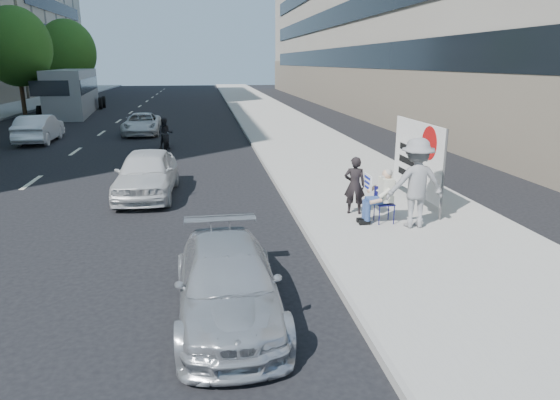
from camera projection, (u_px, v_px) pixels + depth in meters
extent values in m
plane|color=black|center=(249.00, 265.00, 9.80)|extent=(160.00, 160.00, 0.00)
cube|color=gray|center=(286.00, 128.00, 29.41)|extent=(5.00, 120.00, 0.15)
cylinder|color=#382616|center=(23.00, 96.00, 36.03)|extent=(0.30, 0.30, 2.97)
ellipsoid|color=#224C14|center=(16.00, 47.00, 35.12)|extent=(4.80, 4.80, 5.52)
cylinder|color=#382616|center=(71.00, 89.00, 49.42)|extent=(0.30, 0.30, 2.62)
ellipsoid|color=#224C14|center=(67.00, 52.00, 48.49)|extent=(5.40, 5.40, 6.21)
cylinder|color=#141355|center=(379.00, 216.00, 11.65)|extent=(0.02, 0.02, 0.45)
cylinder|color=#141355|center=(394.00, 215.00, 11.70)|extent=(0.02, 0.02, 0.45)
cylinder|color=#141355|center=(374.00, 211.00, 11.99)|extent=(0.02, 0.02, 0.45)
cylinder|color=#141355|center=(388.00, 211.00, 12.04)|extent=(0.02, 0.02, 0.45)
cube|color=#141355|center=(384.00, 204.00, 11.78)|extent=(0.40, 0.40, 0.03)
cube|color=#141355|center=(382.00, 194.00, 11.91)|extent=(0.40, 0.02, 0.40)
cylinder|color=navy|center=(377.00, 202.00, 11.63)|extent=(0.44, 0.17, 0.17)
cylinder|color=navy|center=(368.00, 211.00, 11.66)|extent=(0.14, 0.14, 0.46)
cube|color=black|center=(365.00, 223.00, 11.72)|extent=(0.26, 0.11, 0.10)
cylinder|color=navy|center=(374.00, 199.00, 11.82)|extent=(0.44, 0.17, 0.17)
cylinder|color=navy|center=(365.00, 209.00, 11.85)|extent=(0.14, 0.14, 0.46)
cube|color=black|center=(362.00, 220.00, 11.91)|extent=(0.26, 0.11, 0.10)
cube|color=beige|center=(386.00, 189.00, 11.69)|extent=(0.26, 0.42, 0.56)
sphere|color=tan|center=(387.00, 174.00, 11.59)|extent=(0.23, 0.23, 0.23)
ellipsoid|color=gray|center=(388.00, 173.00, 11.59)|extent=(0.22, 0.24, 0.19)
ellipsoid|color=gray|center=(384.00, 177.00, 11.60)|extent=(0.10, 0.14, 0.13)
cylinder|color=beige|center=(385.00, 193.00, 11.45)|extent=(0.30, 0.10, 0.25)
cylinder|color=tan|center=(376.00, 201.00, 11.47)|extent=(0.29, 0.09, 0.14)
cylinder|color=beige|center=(380.00, 186.00, 11.92)|extent=(0.26, 0.20, 0.32)
cylinder|color=tan|center=(372.00, 189.00, 12.06)|extent=(0.30, 0.21, 0.18)
cube|color=white|center=(368.00, 182.00, 12.16)|extent=(0.03, 0.55, 0.40)
imported|color=gray|center=(416.00, 183.00, 11.34)|extent=(1.34, 0.78, 2.06)
imported|color=black|center=(355.00, 185.00, 12.43)|extent=(0.61, 0.49, 1.45)
cylinder|color=#4C4C4C|center=(443.00, 175.00, 11.81)|extent=(0.06, 0.06, 2.20)
cylinder|color=#4C4C4C|center=(396.00, 153.00, 14.67)|extent=(0.06, 0.06, 2.20)
cube|color=silver|center=(417.00, 158.00, 13.20)|extent=(0.04, 3.00, 1.90)
cylinder|color=#A50C0C|center=(429.00, 143.00, 12.39)|extent=(0.01, 0.84, 0.84)
cube|color=black|center=(409.00, 149.00, 13.63)|extent=(0.01, 1.30, 0.18)
cube|color=black|center=(408.00, 162.00, 13.72)|extent=(0.01, 1.30, 0.18)
cube|color=black|center=(407.00, 174.00, 13.82)|extent=(0.01, 1.30, 0.18)
imported|color=#AAACB1|center=(228.00, 283.00, 7.67)|extent=(1.66, 3.90, 1.12)
imported|color=silver|center=(147.00, 173.00, 14.68)|extent=(1.76, 4.07, 1.37)
imported|color=silver|center=(39.00, 129.00, 24.61)|extent=(1.56, 4.17, 1.36)
imported|color=silver|center=(142.00, 124.00, 27.37)|extent=(1.97, 4.17, 1.15)
cylinder|color=black|center=(165.00, 144.00, 22.17)|extent=(0.18, 0.65, 0.64)
cylinder|color=black|center=(167.00, 140.00, 23.51)|extent=(0.18, 0.65, 0.64)
cube|color=black|center=(166.00, 137.00, 22.78)|extent=(0.35, 1.22, 0.35)
imported|color=black|center=(166.00, 134.00, 22.64)|extent=(0.74, 0.60, 1.42)
cube|color=slate|center=(73.00, 92.00, 38.18)|extent=(3.72, 12.19, 3.30)
cube|color=black|center=(55.00, 85.00, 37.85)|extent=(1.24, 11.44, 1.00)
cube|color=black|center=(90.00, 84.00, 38.22)|extent=(1.24, 11.44, 1.00)
cube|color=black|center=(49.00, 88.00, 32.30)|extent=(2.39, 0.31, 1.00)
cylinder|color=black|center=(40.00, 113.00, 34.02)|extent=(0.35, 1.02, 1.00)
cylinder|color=black|center=(78.00, 112.00, 34.38)|extent=(0.35, 1.02, 1.00)
cylinder|color=black|center=(48.00, 110.00, 35.93)|extent=(0.35, 1.02, 1.00)
cylinder|color=black|center=(84.00, 110.00, 36.28)|extent=(0.35, 1.02, 1.00)
cylinder|color=black|center=(69.00, 104.00, 41.64)|extent=(0.35, 1.02, 1.00)
cylinder|color=black|center=(100.00, 103.00, 42.00)|extent=(0.35, 1.02, 1.00)
cylinder|color=black|center=(74.00, 102.00, 43.07)|extent=(0.35, 1.02, 1.00)
cylinder|color=black|center=(104.00, 102.00, 43.43)|extent=(0.35, 1.02, 1.00)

